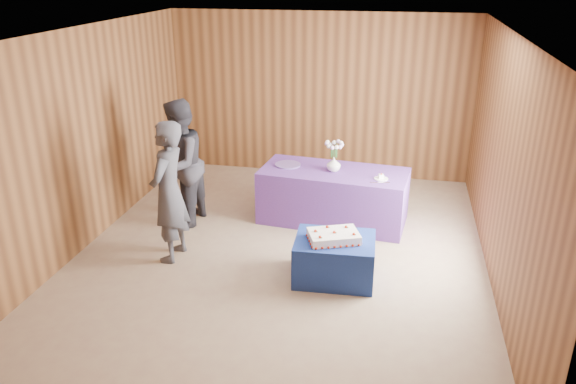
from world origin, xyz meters
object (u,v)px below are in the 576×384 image
(sheet_cake, at_px, (334,236))
(guest_left, at_px, (169,192))
(vase, at_px, (334,164))
(guest_right, at_px, (179,164))
(cake_table, at_px, (334,259))
(serving_table, at_px, (333,196))

(sheet_cake, height_order, guest_left, guest_left)
(vase, bearing_deg, guest_right, -165.87)
(vase, distance_m, guest_right, 2.09)
(cake_table, height_order, vase, vase)
(cake_table, bearing_deg, serving_table, 95.23)
(serving_table, distance_m, guest_right, 2.16)
(serving_table, relative_size, vase, 10.08)
(vase, distance_m, guest_left, 2.30)
(cake_table, height_order, sheet_cake, sheet_cake)
(vase, bearing_deg, guest_left, -141.04)
(sheet_cake, relative_size, guest_right, 0.38)
(cake_table, distance_m, serving_table, 1.58)
(sheet_cake, relative_size, guest_left, 0.39)
(guest_left, bearing_deg, vase, 130.38)
(cake_table, relative_size, guest_left, 0.52)
(serving_table, relative_size, guest_left, 1.15)
(cake_table, xyz_separation_m, vase, (-0.23, 1.55, 0.60))
(serving_table, xyz_separation_m, guest_right, (-2.03, -0.52, 0.51))
(sheet_cake, relative_size, vase, 3.40)
(sheet_cake, distance_m, vase, 1.62)
(sheet_cake, bearing_deg, guest_right, 133.33)
(sheet_cake, bearing_deg, serving_table, 76.15)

